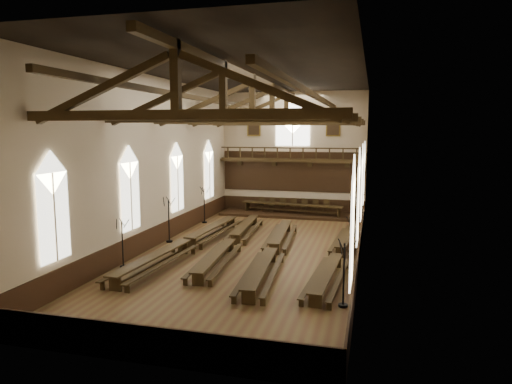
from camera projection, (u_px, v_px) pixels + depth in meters
ground at (252, 252)px, 26.03m from camera, size 26.00×26.00×0.00m
room_walls at (252, 138)px, 25.15m from camera, size 26.00×26.00×26.00m
wainscot_band at (252, 241)px, 25.95m from camera, size 12.00×26.00×1.20m
side_windows at (252, 187)px, 25.52m from camera, size 11.85×19.80×4.50m
end_window at (293, 126)px, 37.42m from camera, size 2.80×0.12×3.80m
minstrels_gallery at (292, 166)px, 37.64m from camera, size 11.80×1.24×3.70m
portraits at (293, 127)px, 37.44m from camera, size 7.75×0.09×1.45m
roof_trusses at (252, 106)px, 24.91m from camera, size 11.70×25.70×2.80m
refectory_row_a at (187, 242)px, 26.03m from camera, size 1.96×14.48×0.75m
refectory_row_b at (232, 240)px, 26.69m from camera, size 1.87×13.96×0.69m
refectory_row_c at (272, 249)px, 24.59m from camera, size 1.92×14.09×0.71m
refectory_row_d at (339, 253)px, 23.84m from camera, size 1.72×13.64×0.66m
dais at (291, 214)px, 36.89m from camera, size 11.40×2.96×0.20m
high_table at (291, 205)px, 36.79m from camera, size 8.39×2.04×0.78m
high_chairs at (293, 204)px, 37.59m from camera, size 5.94×0.54×1.10m
candelabrum_left_near at (123, 253)px, 22.94m from camera, size 0.68×0.77×2.51m
candelabrum_left_mid at (169, 229)px, 28.09m from camera, size 0.79×0.86×2.83m
candelabrum_left_far at (204, 212)px, 33.93m from camera, size 0.82×0.78×2.73m
candelabrum_right_near at (343, 287)px, 17.80m from camera, size 0.74×0.83×2.71m
candelabrum_right_mid at (351, 250)px, 23.42m from camera, size 0.73×0.75×2.51m
candelabrum_right_far at (357, 220)px, 31.12m from camera, size 0.77×0.78×2.61m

